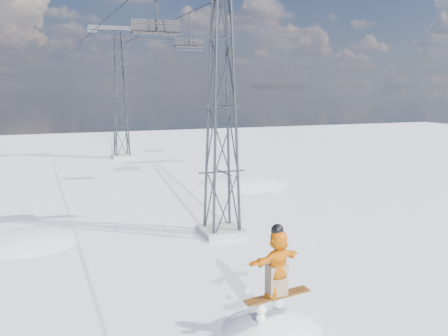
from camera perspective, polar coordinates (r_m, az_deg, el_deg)
The scene contains 7 objects.
ground at distance 14.54m, azimuth 8.42°, elevation -16.47°, with size 120.00×120.00×0.00m, color white.
snow_terrain at distance 36.29m, azimuth -16.84°, elevation -17.10°, with size 39.00×37.00×22.00m.
lift_tower_near at distance 20.72m, azimuth -0.25°, elevation 7.00°, with size 5.20×1.80×11.43m.
lift_tower_far at distance 44.96m, azimuth -11.77°, elevation 8.02°, with size 5.20×1.80×11.43m.
haul_cables at distance 32.04m, azimuth -7.95°, elevation 17.36°, with size 4.46×51.00×0.06m.
lift_chair_near at distance 22.08m, azimuth -7.71°, elevation 15.53°, with size 2.14×0.61×2.65m.
lift_chair_mid at distance 32.43m, azimuth -3.98°, elevation 13.99°, with size 1.89×0.54×2.34m.
Camera 1 is at (-6.56, -11.35, 6.29)m, focal length 40.00 mm.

